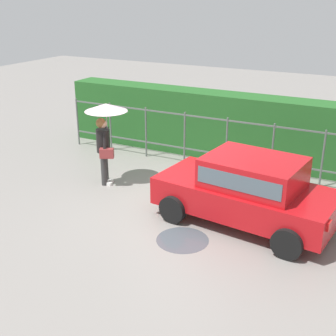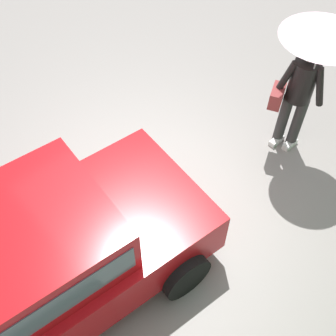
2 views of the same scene
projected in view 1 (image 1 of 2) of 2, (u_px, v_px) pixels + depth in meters
ground_plane at (177, 208)px, 10.23m from camera, size 40.00×40.00×0.00m
car at (248, 188)px, 9.26m from camera, size 3.89×2.21×1.48m
pedestrian at (105, 124)px, 11.02m from camera, size 1.05×1.05×2.07m
fence_section at (227, 142)px, 12.09m from camera, size 10.08×0.05×1.50m
hedge_row at (240, 128)px, 12.91m from camera, size 11.03×0.90×1.90m
puddle_near at (183, 240)px, 8.89m from camera, size 1.05×1.05×0.00m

